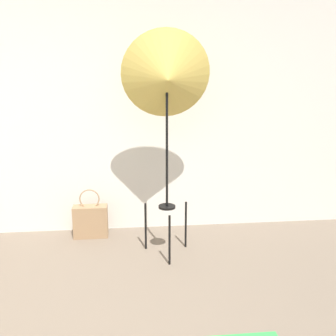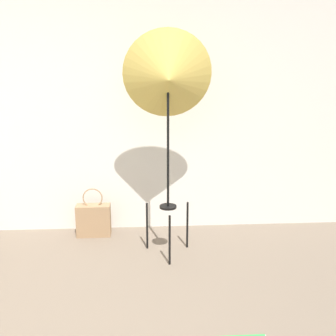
% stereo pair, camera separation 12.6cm
% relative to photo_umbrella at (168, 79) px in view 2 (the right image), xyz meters
% --- Properties ---
extents(wall_back, '(8.00, 0.05, 2.60)m').
position_rel_photo_umbrella_xyz_m(wall_back, '(-0.43, 0.67, -0.30)').
color(wall_back, silver).
rests_on(wall_back, ground_plane).
extents(photo_umbrella, '(0.78, 0.43, 2.02)m').
position_rel_photo_umbrella_xyz_m(photo_umbrella, '(0.00, 0.00, 0.00)').
color(photo_umbrella, black).
rests_on(photo_umbrella, ground_plane).
extents(tote_bag, '(0.35, 0.15, 0.51)m').
position_rel_photo_umbrella_xyz_m(tote_bag, '(-0.74, 0.45, -1.43)').
color(tote_bag, '#9E7A56').
rests_on(tote_bag, ground_plane).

